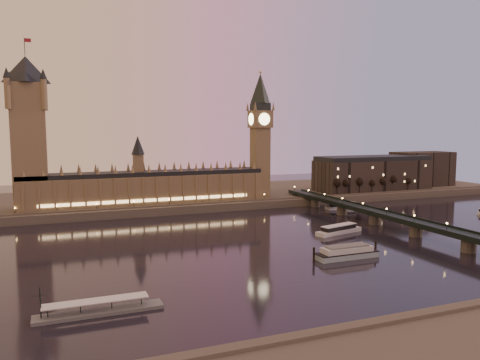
# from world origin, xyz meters

# --- Properties ---
(ground) EXTENTS (700.00, 700.00, 0.00)m
(ground) POSITION_xyz_m (0.00, 0.00, 0.00)
(ground) COLOR black
(ground) RESTS_ON ground
(far_embankment) EXTENTS (560.00, 130.00, 6.00)m
(far_embankment) POSITION_xyz_m (30.00, 165.00, 3.00)
(far_embankment) COLOR #423D35
(far_embankment) RESTS_ON ground
(palace_of_westminster) EXTENTS (180.00, 26.62, 52.00)m
(palace_of_westminster) POSITION_xyz_m (-40.12, 120.99, 21.71)
(palace_of_westminster) COLOR brown
(palace_of_westminster) RESTS_ON ground
(victoria_tower) EXTENTS (31.68, 31.68, 118.00)m
(victoria_tower) POSITION_xyz_m (-120.00, 121.00, 65.79)
(victoria_tower) COLOR brown
(victoria_tower) RESTS_ON ground
(big_ben) EXTENTS (17.68, 17.68, 104.00)m
(big_ben) POSITION_xyz_m (53.99, 120.99, 63.95)
(big_ben) COLOR brown
(big_ben) RESTS_ON ground
(westminster_bridge) EXTENTS (13.20, 260.00, 15.30)m
(westminster_bridge) POSITION_xyz_m (91.61, 0.00, 5.52)
(westminster_bridge) COLOR black
(westminster_bridge) RESTS_ON ground
(city_block) EXTENTS (155.00, 45.00, 34.00)m
(city_block) POSITION_xyz_m (194.94, 130.93, 22.24)
(city_block) COLOR black
(city_block) RESTS_ON ground
(bare_tree_0) EXTENTS (6.54, 6.54, 13.30)m
(bare_tree_0) POSITION_xyz_m (119.41, 109.00, 15.94)
(bare_tree_0) COLOR black
(bare_tree_0) RESTS_ON ground
(bare_tree_1) EXTENTS (6.54, 6.54, 13.30)m
(bare_tree_1) POSITION_xyz_m (132.21, 109.00, 15.94)
(bare_tree_1) COLOR black
(bare_tree_1) RESTS_ON ground
(bare_tree_2) EXTENTS (6.54, 6.54, 13.30)m
(bare_tree_2) POSITION_xyz_m (145.01, 109.00, 15.94)
(bare_tree_2) COLOR black
(bare_tree_2) RESTS_ON ground
(bare_tree_3) EXTENTS (6.54, 6.54, 13.30)m
(bare_tree_3) POSITION_xyz_m (157.81, 109.00, 15.94)
(bare_tree_3) COLOR black
(bare_tree_3) RESTS_ON ground
(bare_tree_4) EXTENTS (6.54, 6.54, 13.30)m
(bare_tree_4) POSITION_xyz_m (170.62, 109.00, 15.94)
(bare_tree_4) COLOR black
(bare_tree_4) RESTS_ON ground
(bare_tree_5) EXTENTS (6.54, 6.54, 13.30)m
(bare_tree_5) POSITION_xyz_m (183.42, 109.00, 15.94)
(bare_tree_5) COLOR black
(bare_tree_5) RESTS_ON ground
(bare_tree_6) EXTENTS (6.54, 6.54, 13.30)m
(bare_tree_6) POSITION_xyz_m (196.22, 109.00, 15.94)
(bare_tree_6) COLOR black
(bare_tree_6) RESTS_ON ground
(cruise_boat_a) EXTENTS (33.90, 15.18, 5.31)m
(cruise_boat_a) POSITION_xyz_m (54.46, 4.50, 2.34)
(cruise_boat_a) COLOR silver
(cruise_boat_a) RESTS_ON ground
(cruise_boat_b) EXTENTS (28.32, 7.44, 5.21)m
(cruise_boat_b) POSITION_xyz_m (107.06, 78.69, 2.30)
(cruise_boat_b) COLOR silver
(cruise_boat_b) RESTS_ON ground
(moored_barge) EXTENTS (37.03, 9.13, 6.79)m
(moored_barge) POSITION_xyz_m (27.34, -43.36, 2.87)
(moored_barge) COLOR #859CA9
(moored_barge) RESTS_ON ground
(pontoon_pier) EXTENTS (43.03, 7.17, 11.48)m
(pontoon_pier) POSITION_xyz_m (-91.92, -70.95, 1.24)
(pontoon_pier) COLOR #595B5E
(pontoon_pier) RESTS_ON ground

